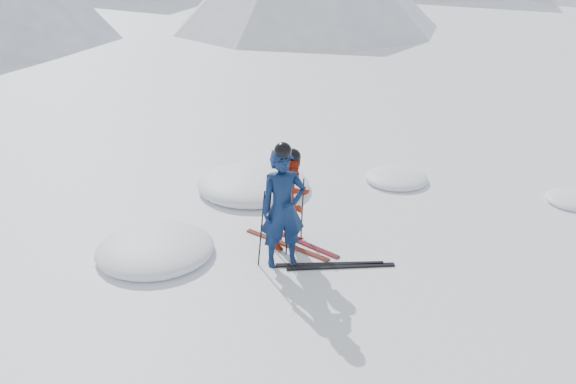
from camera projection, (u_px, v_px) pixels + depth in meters
ground at (397, 236)px, 10.46m from camera, size 160.00×160.00×0.00m
skier_blue at (283, 209)px, 9.22m from camera, size 0.81×0.67×1.91m
skier_red at (293, 201)px, 9.89m from camera, size 0.90×0.79×1.57m
pole_blue_left at (261, 229)px, 9.31m from camera, size 0.13×0.09×1.27m
pole_blue_right at (288, 218)px, 9.66m from camera, size 0.13×0.08×1.27m
pole_red_left at (269, 214)px, 10.03m from camera, size 0.11×0.09×1.05m
pole_red_right at (302, 208)px, 10.26m from camera, size 0.11×0.08×1.05m
ski_worn_left at (286, 245)px, 10.14m from camera, size 0.63×1.64×0.03m
ski_worn_right at (298, 241)px, 10.26m from camera, size 0.52×1.67×0.03m
ski_loose_a at (330, 264)px, 9.55m from camera, size 1.51×0.95×0.03m
ski_loose_b at (341, 267)px, 9.48m from camera, size 1.53×0.90×0.03m
snow_lumps at (259, 206)px, 11.55m from camera, size 8.97×5.61×0.50m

